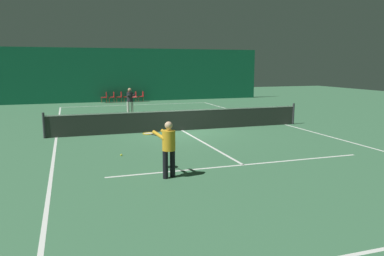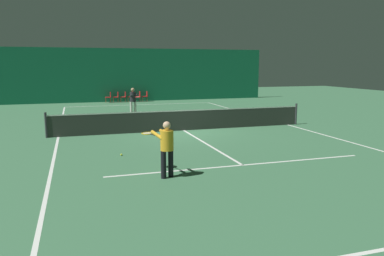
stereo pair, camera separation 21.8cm
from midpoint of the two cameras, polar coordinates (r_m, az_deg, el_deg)
ground_plane at (r=17.35m, az=-1.89°, el=-0.37°), size 60.00×60.00×0.00m
backdrop_curtain at (r=31.71m, az=-9.69°, el=7.96°), size 23.00×0.12×4.35m
court_line_baseline_far at (r=28.85m, az=-8.64°, el=3.52°), size 11.00×0.10×0.00m
court_line_service_far at (r=23.49m, az=-6.34°, el=2.20°), size 8.25×0.10×0.00m
court_line_service_near at (r=11.50m, az=7.27°, el=-5.59°), size 8.25×0.10×0.00m
court_line_sideline_left at (r=16.67m, az=-20.33°, el=-1.37°), size 0.10×23.80×0.00m
court_line_sideline_right at (r=19.61m, az=13.71°, el=0.52°), size 0.10×23.80×0.00m
court_line_centre at (r=17.35m, az=-1.89°, el=-0.36°), size 0.10×12.80×0.00m
tennis_net at (r=17.27m, az=-1.90°, el=1.30°), size 12.00×0.10×1.07m
player_near at (r=10.00m, az=-4.35°, el=-2.58°), size 0.81×1.32×1.53m
player_far at (r=23.04m, az=-9.68°, el=4.34°), size 0.55×1.37×1.62m
courtside_chair_0 at (r=31.00m, az=-13.33°, el=4.68°), size 0.44×0.44×0.84m
courtside_chair_1 at (r=31.06m, az=-12.23°, el=4.73°), size 0.44×0.44×0.84m
courtside_chair_2 at (r=31.13m, az=-11.14°, el=4.78°), size 0.44×0.44×0.84m
courtside_chair_3 at (r=31.21m, az=-10.05°, el=4.82°), size 0.44×0.44×0.84m
courtside_chair_4 at (r=31.30m, az=-8.97°, el=4.86°), size 0.44×0.44×0.84m
courtside_chair_5 at (r=31.40m, az=-7.90°, el=4.90°), size 0.44×0.44×0.84m
tennis_ball at (r=12.74m, az=-11.21°, el=-4.05°), size 0.07×0.07×0.07m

